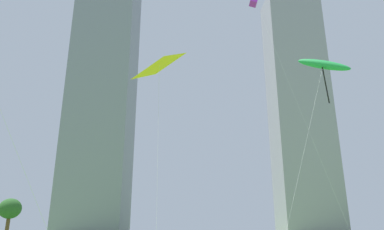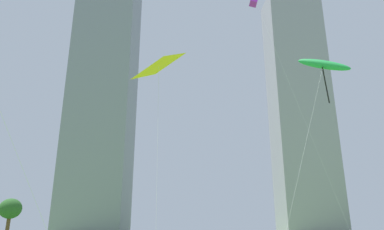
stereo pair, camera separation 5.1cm
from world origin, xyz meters
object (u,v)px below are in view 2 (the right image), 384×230
at_px(park_tree_1, 10,209).
at_px(distant_highrise_0, 103,96).
at_px(kite_flying_3, 159,65).
at_px(kite_flying_2, 323,65).
at_px(distant_highrise_1, 300,106).

height_order(park_tree_1, distant_highrise_0, distant_highrise_0).
xyz_separation_m(kite_flying_3, distant_highrise_0, (-34.10, 119.81, 43.54)).
relative_size(park_tree_1, distant_highrise_0, 0.05).
distance_m(kite_flying_2, kite_flying_3, 15.00).
bearing_deg(park_tree_1, distant_highrise_1, 56.47).
height_order(kite_flying_3, park_tree_1, kite_flying_3).
relative_size(kite_flying_3, park_tree_1, 2.33).
relative_size(kite_flying_2, kite_flying_3, 1.33).
relative_size(kite_flying_2, park_tree_1, 3.11).
height_order(kite_flying_2, distant_highrise_1, distant_highrise_1).
bearing_deg(park_tree_1, kite_flying_2, -25.94).
height_order(kite_flying_3, distant_highrise_0, distant_highrise_0).
bearing_deg(park_tree_1, distant_highrise_0, 99.26).
height_order(park_tree_1, distant_highrise_1, distant_highrise_1).
xyz_separation_m(kite_flying_2, kite_flying_3, (-12.80, -7.00, -3.50)).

